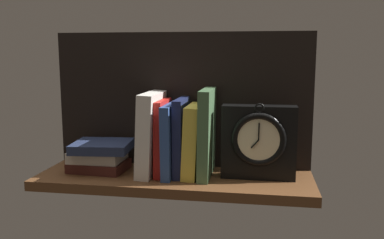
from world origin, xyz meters
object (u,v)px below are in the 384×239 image
book_navy_bierce (181,137)px  framed_clock (259,142)px  book_blue_modern (172,139)px  book_stack_side (100,155)px  book_white_catcher (151,133)px  book_yellow_seinlanguage (194,140)px  book_red_requiem (163,137)px  book_green_romantic (207,133)px

book_navy_bierce → framed_clock: size_ratio=1.02×
book_blue_modern → book_navy_bierce: 2.71cm
book_stack_side → book_white_catcher: bearing=1.5°
book_yellow_seinlanguage → framed_clock: bearing=-1.9°
framed_clock → book_red_requiem: bearing=178.7°
book_navy_bierce → book_yellow_seinlanguage: (3.24, 0.00, -0.81)cm
book_navy_bierce → book_yellow_seinlanguage: size_ratio=1.09×
book_white_catcher → book_green_romantic: (14.85, 0.00, 0.57)cm
book_blue_modern → book_navy_bierce: (2.63, 0.00, 0.69)cm
book_white_catcher → book_red_requiem: 3.26cm
book_navy_bierce → framed_clock: (19.93, -0.55, -0.45)cm
book_green_romantic → book_navy_bierce: bearing=180.0°
book_white_catcher → framed_clock: 28.09cm
book_red_requiem → book_navy_bierce: size_ratio=0.98×
book_navy_bierce → book_green_romantic: bearing=0.0°
book_navy_bierce → book_green_romantic: size_ratio=0.89×
book_red_requiem → book_blue_modern: book_red_requiem is taller
book_blue_modern → book_green_romantic: bearing=0.0°
book_blue_modern → framed_clock: 22.57cm
book_white_catcher → book_navy_bierce: 8.16cm
book_green_romantic → framed_clock: book_green_romantic is taller
book_white_catcher → book_green_romantic: size_ratio=0.95×
book_white_catcher → book_navy_bierce: size_ratio=1.07×
book_red_requiem → book_stack_side: bearing=-178.8°
book_navy_bierce → framed_clock: 19.95cm
book_navy_bierce → framed_clock: bearing=-1.6°
book_red_requiem → book_navy_bierce: (5.01, 0.00, 0.22)cm
book_green_romantic → book_stack_side: (-29.20, -0.37, -7.09)cm
book_yellow_seinlanguage → book_green_romantic: (3.48, 0.00, 2.09)cm
book_green_romantic → framed_clock: bearing=-2.4°
book_blue_modern → book_stack_side: book_blue_modern is taller
book_red_requiem → book_navy_bierce: book_navy_bierce is taller
book_red_requiem → framed_clock: bearing=-1.3°
book_white_catcher → book_yellow_seinlanguage: book_white_catcher is taller
book_yellow_seinlanguage → framed_clock: size_ratio=0.94×
book_blue_modern → book_white_catcher: bearing=180.0°
book_white_catcher → book_red_requiem: size_ratio=1.10×
book_blue_modern → framed_clock: bearing=-1.4°
book_white_catcher → book_stack_side: bearing=-178.5°
book_navy_bierce → book_blue_modern: bearing=180.0°
book_white_catcher → book_stack_side: book_white_catcher is taller
book_red_requiem → book_green_romantic: 11.83cm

